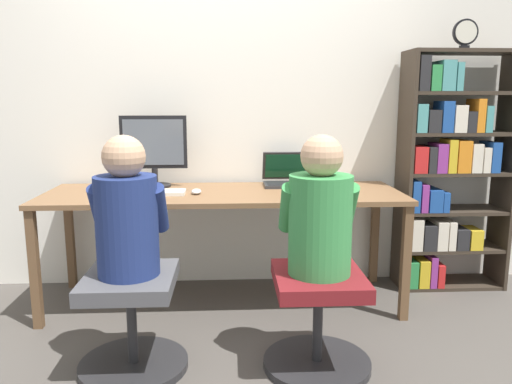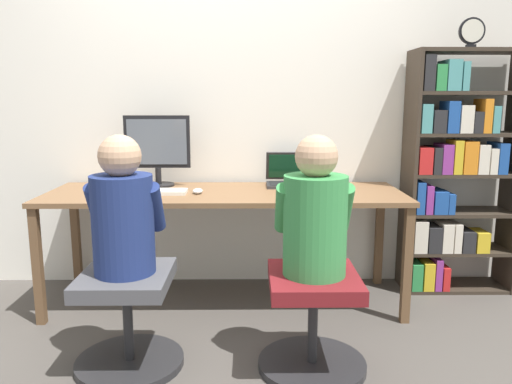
{
  "view_description": "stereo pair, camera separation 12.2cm",
  "coord_description": "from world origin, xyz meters",
  "views": [
    {
      "loc": [
        0.04,
        -2.71,
        1.3
      ],
      "look_at": [
        0.19,
        0.14,
        0.77
      ],
      "focal_mm": 35.0,
      "sensor_mm": 36.0,
      "label": 1
    },
    {
      "loc": [
        0.16,
        -2.72,
        1.3
      ],
      "look_at": [
        0.19,
        0.14,
        0.77
      ],
      "focal_mm": 35.0,
      "sensor_mm": 36.0,
      "label": 2
    }
  ],
  "objects": [
    {
      "name": "computer_mouse_by_keyboard",
      "position": [
        -0.17,
        0.3,
        0.74
      ],
      "size": [
        0.06,
        0.1,
        0.03
      ],
      "color": "silver",
      "rests_on": "desk"
    },
    {
      "name": "laptop",
      "position": [
        0.42,
        0.59,
        0.78
      ],
      "size": [
        0.31,
        0.31,
        0.22
      ],
      "color": "#2D2D30",
      "rests_on": "desk"
    },
    {
      "name": "keyboard",
      "position": [
        -0.43,
        0.3,
        0.74
      ],
      "size": [
        0.4,
        0.14,
        0.03
      ],
      "color": "silver",
      "rests_on": "desk"
    },
    {
      "name": "office_chair_left",
      "position": [
        -0.44,
        -0.44,
        0.26
      ],
      "size": [
        0.53,
        0.53,
        0.48
      ],
      "color": "#262628",
      "rests_on": "ground_plane"
    },
    {
      "name": "person_at_laptop",
      "position": [
        0.46,
        -0.46,
        0.77
      ],
      "size": [
        0.37,
        0.32,
        0.66
      ],
      "color": "#388C47",
      "rests_on": "office_chair_right"
    },
    {
      "name": "bookshelf",
      "position": [
        1.51,
        0.56,
        0.81
      ],
      "size": [
        0.73,
        0.29,
        1.62
      ],
      "color": "#382D23",
      "rests_on": "ground_plane"
    },
    {
      "name": "desktop_monitor",
      "position": [
        -0.45,
        0.57,
        0.97
      ],
      "size": [
        0.43,
        0.21,
        0.47
      ],
      "color": "black",
      "rests_on": "desk"
    },
    {
      "name": "person_at_monitor",
      "position": [
        -0.44,
        -0.43,
        0.77
      ],
      "size": [
        0.35,
        0.31,
        0.66
      ],
      "color": "navy",
      "rests_on": "office_chair_left"
    },
    {
      "name": "office_chair_right",
      "position": [
        0.46,
        -0.47,
        0.26
      ],
      "size": [
        0.53,
        0.53,
        0.48
      ],
      "color": "#262628",
      "rests_on": "ground_plane"
    },
    {
      "name": "desk_clock",
      "position": [
        1.54,
        0.5,
        1.71
      ],
      "size": [
        0.16,
        0.03,
        0.18
      ],
      "color": "black",
      "rests_on": "bookshelf"
    },
    {
      "name": "ground_plane",
      "position": [
        0.0,
        0.0,
        0.0
      ],
      "size": [
        14.0,
        14.0,
        0.0
      ],
      "primitive_type": "plane",
      "color": "#4C4742"
    },
    {
      "name": "wall_back",
      "position": [
        0.0,
        0.78,
        1.3
      ],
      "size": [
        10.0,
        0.05,
        2.6
      ],
      "color": "white",
      "rests_on": "ground_plane"
    },
    {
      "name": "desk",
      "position": [
        0.0,
        0.36,
        0.67
      ],
      "size": [
        2.22,
        0.72,
        0.73
      ],
      "color": "brown",
      "rests_on": "ground_plane"
    }
  ]
}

